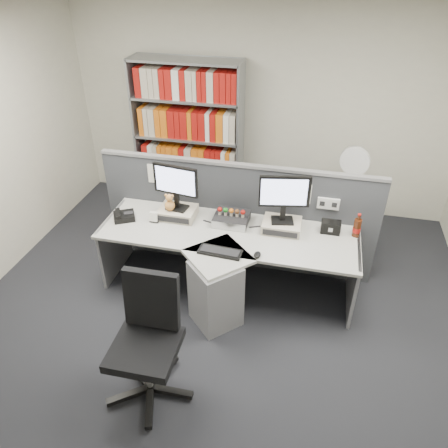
% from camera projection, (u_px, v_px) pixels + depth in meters
% --- Properties ---
extents(ground, '(5.50, 5.50, 0.00)m').
position_uv_depth(ground, '(208.00, 342.00, 4.06)').
color(ground, '#27282E').
rests_on(ground, ground).
extents(room_shell, '(5.04, 5.54, 2.72)m').
position_uv_depth(room_shell, '(203.00, 171.00, 3.08)').
color(room_shell, beige).
rests_on(room_shell, ground).
extents(partition, '(3.00, 0.08, 1.27)m').
position_uv_depth(partition, '(237.00, 216.00, 4.72)').
color(partition, '#3E4147').
rests_on(partition, ground).
extents(desk, '(2.60, 1.20, 0.72)m').
position_uv_depth(desk, '(223.00, 266.00, 4.29)').
color(desk, '#B3B3AC').
rests_on(desk, ground).
extents(monitor_riser_left, '(0.38, 0.31, 0.10)m').
position_uv_depth(monitor_riser_left, '(178.00, 212.00, 4.54)').
color(monitor_riser_left, '#BFB29E').
rests_on(monitor_riser_left, desk).
extents(monitor_riser_right, '(0.38, 0.31, 0.10)m').
position_uv_depth(monitor_riser_right, '(282.00, 226.00, 4.33)').
color(monitor_riser_right, '#BFB29E').
rests_on(monitor_riser_right, desk).
extents(monitor_left, '(0.48, 0.18, 0.49)m').
position_uv_depth(monitor_left, '(176.00, 184.00, 4.36)').
color(monitor_left, black).
rests_on(monitor_left, monitor_riser_left).
extents(monitor_right, '(0.49, 0.20, 0.50)m').
position_uv_depth(monitor_right, '(284.00, 195.00, 4.14)').
color(monitor_right, black).
rests_on(monitor_right, monitor_riser_right).
extents(desktop_pc, '(0.35, 0.31, 0.09)m').
position_uv_depth(desktop_pc, '(232.00, 219.00, 4.45)').
color(desktop_pc, black).
rests_on(desktop_pc, desk).
extents(figurines, '(0.29, 0.05, 0.09)m').
position_uv_depth(figurines, '(231.00, 212.00, 4.38)').
color(figurines, '#BFB29E').
rests_on(figurines, desktop_pc).
extents(keyboard, '(0.42, 0.18, 0.03)m').
position_uv_depth(keyboard, '(220.00, 252.00, 4.03)').
color(keyboard, black).
rests_on(keyboard, desk).
extents(mouse, '(0.06, 0.10, 0.04)m').
position_uv_depth(mouse, '(257.00, 255.00, 3.98)').
color(mouse, black).
rests_on(mouse, desk).
extents(desk_phone, '(0.28, 0.27, 0.09)m').
position_uv_depth(desk_phone, '(124.00, 216.00, 4.51)').
color(desk_phone, black).
rests_on(desk_phone, desk).
extents(desk_calendar, '(0.09, 0.07, 0.11)m').
position_uv_depth(desk_calendar, '(154.00, 218.00, 4.46)').
color(desk_calendar, black).
rests_on(desk_calendar, desk).
extents(plush_toy, '(0.11, 0.11, 0.19)m').
position_uv_depth(plush_toy, '(170.00, 203.00, 4.45)').
color(plush_toy, '#D18E45').
rests_on(plush_toy, monitor_riser_left).
extents(speaker, '(0.19, 0.11, 0.13)m').
position_uv_depth(speaker, '(331.00, 227.00, 4.29)').
color(speaker, black).
rests_on(speaker, desk).
extents(cola_bottle, '(0.08, 0.08, 0.25)m').
position_uv_depth(cola_bottle, '(357.00, 228.00, 4.22)').
color(cola_bottle, '#3F190A').
rests_on(cola_bottle, desk).
extents(shelving_unit, '(1.41, 0.40, 2.00)m').
position_uv_depth(shelving_unit, '(189.00, 140.00, 5.69)').
color(shelving_unit, gray).
rests_on(shelving_unit, ground).
extents(filing_cabinet, '(0.45, 0.61, 0.70)m').
position_uv_depth(filing_cabinet, '(345.00, 217.00, 5.26)').
color(filing_cabinet, gray).
rests_on(filing_cabinet, ground).
extents(desk_fan, '(0.34, 0.20, 0.56)m').
position_uv_depth(desk_fan, '(354.00, 164.00, 4.88)').
color(desk_fan, white).
rests_on(desk_fan, filing_cabinet).
extents(office_chair, '(0.68, 0.71, 1.07)m').
position_uv_depth(office_chair, '(148.00, 336.00, 3.37)').
color(office_chair, silver).
rests_on(office_chair, ground).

